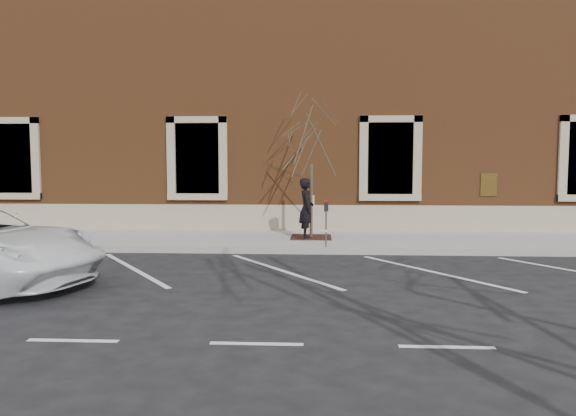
{
  "coord_description": "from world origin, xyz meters",
  "views": [
    {
      "loc": [
        0.77,
        -13.96,
        2.35
      ],
      "look_at": [
        0.0,
        0.6,
        1.1
      ],
      "focal_mm": 35.0,
      "sensor_mm": 36.0,
      "label": 1
    }
  ],
  "objects": [
    {
      "name": "sidewalk_near",
      "position": [
        0.0,
        1.75,
        0.07
      ],
      "size": [
        40.0,
        3.5,
        0.15
      ],
      "primitive_type": "cube",
      "color": "#BBB8B0",
      "rests_on": "ground"
    },
    {
      "name": "ground",
      "position": [
        0.0,
        0.0,
        0.0
      ],
      "size": [
        120.0,
        120.0,
        0.0
      ],
      "primitive_type": "plane",
      "color": "#28282B",
      "rests_on": "ground"
    },
    {
      "name": "man",
      "position": [
        0.46,
        1.65,
        1.0
      ],
      "size": [
        0.47,
        0.66,
        1.7
      ],
      "primitive_type": "imported",
      "rotation": [
        0.0,
        0.0,
        1.68
      ],
      "color": "black",
      "rests_on": "sidewalk_near"
    },
    {
      "name": "building_civic",
      "position": [
        0.0,
        7.74,
        4.0
      ],
      "size": [
        40.0,
        8.62,
        8.0
      ],
      "color": "brown",
      "rests_on": "ground"
    },
    {
      "name": "tree_grate",
      "position": [
        0.59,
        1.86,
        0.16
      ],
      "size": [
        1.14,
        1.14,
        0.03
      ],
      "primitive_type": "cube",
      "color": "#3E1A14",
      "rests_on": "sidewalk_near"
    },
    {
      "name": "sapling",
      "position": [
        0.59,
        1.86,
        2.8
      ],
      "size": [
        2.27,
        2.27,
        3.79
      ],
      "color": "#4C402E",
      "rests_on": "sidewalk_near"
    },
    {
      "name": "parking_meter",
      "position": [
        0.99,
        0.17,
        0.98
      ],
      "size": [
        0.11,
        0.08,
        1.2
      ],
      "rotation": [
        0.0,
        0.0,
        -0.42
      ],
      "color": "#595B60",
      "rests_on": "sidewalk_near"
    },
    {
      "name": "parking_stripes",
      "position": [
        0.0,
        -2.2,
        0.0
      ],
      "size": [
        28.0,
        4.4,
        0.01
      ],
      "primitive_type": null,
      "color": "silver",
      "rests_on": "ground"
    },
    {
      "name": "curb_near",
      "position": [
        0.0,
        -0.05,
        0.07
      ],
      "size": [
        40.0,
        0.12,
        0.15
      ],
      "primitive_type": "cube",
      "color": "#9E9E99",
      "rests_on": "ground"
    }
  ]
}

